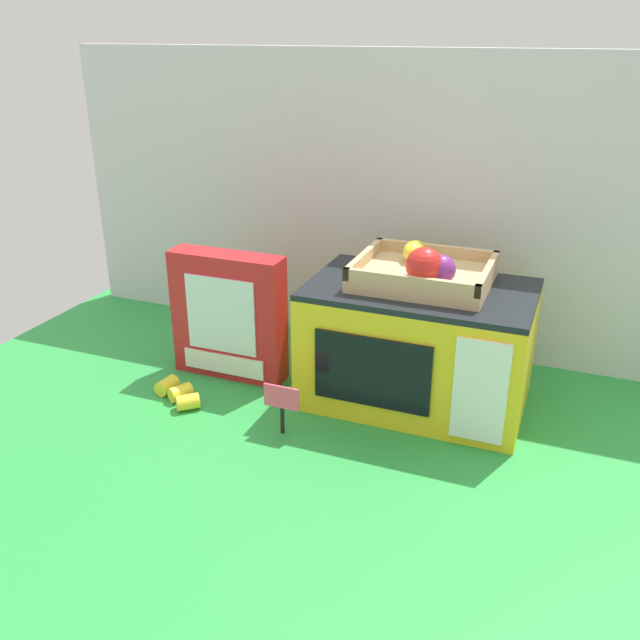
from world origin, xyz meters
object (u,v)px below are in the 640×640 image
at_px(food_groups_crate, 424,272).
at_px(cookie_set_box, 229,316).
at_px(price_sign, 282,402).
at_px(loose_toy_banana, 178,393).
at_px(toy_microwave, 418,345).

height_order(food_groups_crate, cookie_set_box, food_groups_crate).
xyz_separation_m(price_sign, loose_toy_banana, (-0.25, 0.03, -0.05)).
distance_m(toy_microwave, price_sign, 0.30).
relative_size(food_groups_crate, cookie_set_box, 0.93).
bearing_deg(price_sign, toy_microwave, 47.71).
xyz_separation_m(food_groups_crate, loose_toy_banana, (-0.45, -0.20, -0.26)).
xyz_separation_m(food_groups_crate, price_sign, (-0.20, -0.23, -0.21)).
height_order(toy_microwave, food_groups_crate, food_groups_crate).
distance_m(toy_microwave, loose_toy_banana, 0.50).
distance_m(food_groups_crate, price_sign, 0.37).
distance_m(price_sign, loose_toy_banana, 0.26).
distance_m(cookie_set_box, loose_toy_banana, 0.20).
bearing_deg(cookie_set_box, food_groups_crate, 6.87).
relative_size(cookie_set_box, price_sign, 2.76).
height_order(toy_microwave, price_sign, toy_microwave).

